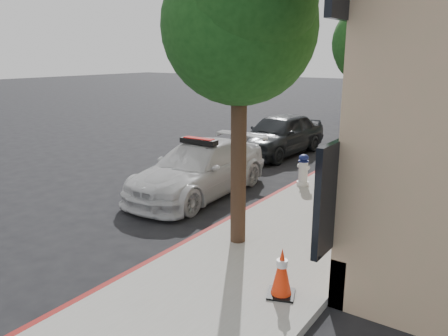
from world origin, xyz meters
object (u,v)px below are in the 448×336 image
parked_car_mid (279,134)px  fire_hydrant (303,170)px  traffic_cone (282,272)px  parked_car_far (368,107)px  police_car (199,169)px

parked_car_mid → fire_hydrant: size_ratio=5.19×
fire_hydrant → traffic_cone: bearing=-57.2°
parked_car_mid → parked_car_far: bearing=93.6°
parked_car_far → parked_car_mid: bearing=-90.4°
parked_car_mid → fire_hydrant: parked_car_mid is taller
police_car → parked_car_far: police_car is taller
fire_hydrant → traffic_cone: fire_hydrant is taller
police_car → parked_car_mid: 5.67m
parked_car_mid → traffic_cone: 10.54m
parked_car_far → traffic_cone: bearing=-77.4°
parked_car_mid → traffic_cone: size_ratio=5.91×
police_car → fire_hydrant: size_ratio=5.55×
police_car → parked_car_mid: size_ratio=1.07×
police_car → parked_car_mid: (-0.49, 5.65, 0.08)m
parked_car_far → fire_hydrant: 15.55m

